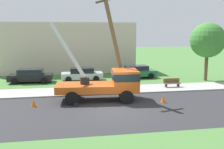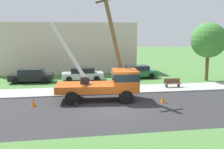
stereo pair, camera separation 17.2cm
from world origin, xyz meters
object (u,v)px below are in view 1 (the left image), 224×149
(utility_truck, at_px, (108,82))
(parked_sedan_silver, at_px, (82,74))
(traffic_cone_ahead, at_px, (163,99))
(park_bench, at_px, (172,83))
(parked_sedan_black, at_px, (31,76))
(traffic_cone_behind, at_px, (33,103))
(parked_sedan_green, at_px, (136,72))
(traffic_cone_curbside, at_px, (120,92))
(leaning_utility_pole, at_px, (115,41))
(roadside_tree_near, at_px, (208,40))

(utility_truck, relative_size, parked_sedan_silver, 1.52)
(traffic_cone_ahead, bearing_deg, park_bench, 60.58)
(parked_sedan_black, bearing_deg, traffic_cone_behind, -81.66)
(utility_truck, relative_size, park_bench, 4.21)
(traffic_cone_ahead, distance_m, parked_sedan_green, 10.69)
(traffic_cone_curbside, bearing_deg, leaning_utility_pole, -175.30)
(traffic_cone_behind, bearing_deg, leaning_utility_pole, 19.93)
(utility_truck, distance_m, traffic_cone_behind, 5.68)
(traffic_cone_ahead, xyz_separation_m, parked_sedan_green, (0.83, 10.65, 0.43))
(traffic_cone_ahead, height_order, parked_sedan_silver, parked_sedan_silver)
(traffic_cone_behind, distance_m, traffic_cone_curbside, 7.10)
(parked_sedan_black, distance_m, roadside_tree_near, 19.07)
(traffic_cone_curbside, bearing_deg, roadside_tree_near, 25.04)
(traffic_cone_ahead, xyz_separation_m, parked_sedan_black, (-10.78, 9.84, 0.43))
(utility_truck, relative_size, parked_sedan_black, 1.50)
(leaning_utility_pole, relative_size, parked_sedan_silver, 1.98)
(traffic_cone_curbside, bearing_deg, parked_sedan_silver, 110.98)
(parked_sedan_silver, relative_size, parked_sedan_green, 0.99)
(parked_sedan_green, distance_m, park_bench, 6.18)
(traffic_cone_behind, relative_size, parked_sedan_green, 0.12)
(traffic_cone_behind, relative_size, park_bench, 0.35)
(leaning_utility_pole, bearing_deg, parked_sedan_silver, 107.50)
(parked_sedan_black, distance_m, parked_sedan_green, 11.64)
(traffic_cone_behind, height_order, parked_sedan_black, parked_sedan_black)
(utility_truck, bearing_deg, traffic_cone_curbside, 49.00)
(traffic_cone_behind, height_order, traffic_cone_curbside, same)
(parked_sedan_black, bearing_deg, roadside_tree_near, -6.31)
(traffic_cone_ahead, distance_m, roadside_tree_near, 11.76)
(utility_truck, height_order, leaning_utility_pole, leaning_utility_pole)
(traffic_cone_behind, relative_size, parked_sedan_black, 0.12)
(utility_truck, bearing_deg, roadside_tree_near, 28.30)
(parked_sedan_silver, bearing_deg, traffic_cone_behind, -112.93)
(traffic_cone_curbside, distance_m, parked_sedan_black, 10.69)
(leaning_utility_pole, bearing_deg, parked_sedan_black, 137.30)
(parked_sedan_black, bearing_deg, utility_truck, -50.77)
(traffic_cone_behind, xyz_separation_m, park_bench, (12.11, 4.21, 0.18))
(traffic_cone_curbside, bearing_deg, park_bench, 19.48)
(utility_truck, height_order, traffic_cone_curbside, utility_truck)
(leaning_utility_pole, bearing_deg, traffic_cone_ahead, -41.58)
(utility_truck, height_order, parked_sedan_black, utility_truck)
(parked_sedan_black, relative_size, park_bench, 2.80)
(parked_sedan_black, xyz_separation_m, parked_sedan_silver, (5.35, 0.14, 0.00))
(traffic_cone_curbside, relative_size, roadside_tree_near, 0.09)
(traffic_cone_curbside, xyz_separation_m, park_bench, (5.39, 1.91, 0.18))
(traffic_cone_behind, bearing_deg, parked_sedan_silver, 67.07)
(traffic_cone_behind, distance_m, roadside_tree_near, 19.14)
(traffic_cone_behind, relative_size, traffic_cone_curbside, 1.00)
(leaning_utility_pole, distance_m, parked_sedan_black, 11.02)
(leaning_utility_pole, xyz_separation_m, roadside_tree_near, (11.01, 4.96, -0.16))
(leaning_utility_pole, height_order, parked_sedan_black, leaning_utility_pole)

